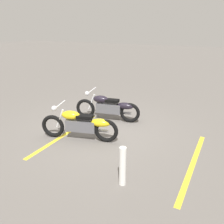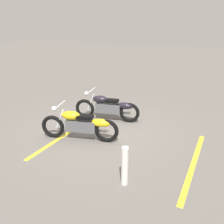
% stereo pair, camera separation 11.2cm
% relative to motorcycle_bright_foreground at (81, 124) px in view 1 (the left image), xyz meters
% --- Properties ---
extents(ground_plane, '(60.00, 60.00, 0.00)m').
position_rel_motorcycle_bright_foreground_xyz_m(ground_plane, '(0.15, 0.80, -0.46)').
color(ground_plane, '#66605B').
extents(motorcycle_bright_foreground, '(2.19, 0.79, 1.04)m').
position_rel_motorcycle_bright_foreground_xyz_m(motorcycle_bright_foreground, '(0.00, 0.00, 0.00)').
color(motorcycle_bright_foreground, black).
rests_on(motorcycle_bright_foreground, ground).
extents(motorcycle_dark_foreground, '(2.22, 0.70, 1.04)m').
position_rel_motorcycle_bright_foreground_xyz_m(motorcycle_dark_foreground, '(0.08, 1.63, 0.00)').
color(motorcycle_dark_foreground, black).
rests_on(motorcycle_dark_foreground, ground).
extents(bollard_post, '(0.14, 0.14, 0.85)m').
position_rel_motorcycle_bright_foreground_xyz_m(bollard_post, '(1.82, -1.36, -0.04)').
color(bollard_post, white).
rests_on(bollard_post, ground).
extents(parking_stripe_near, '(0.25, 3.20, 0.01)m').
position_rel_motorcycle_bright_foreground_xyz_m(parking_stripe_near, '(-0.61, 0.08, -0.46)').
color(parking_stripe_near, yellow).
rests_on(parking_stripe_near, ground).
extents(parking_stripe_mid, '(0.25, 3.20, 0.01)m').
position_rel_motorcycle_bright_foreground_xyz_m(parking_stripe_mid, '(3.04, 0.01, -0.46)').
color(parking_stripe_mid, yellow).
rests_on(parking_stripe_mid, ground).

